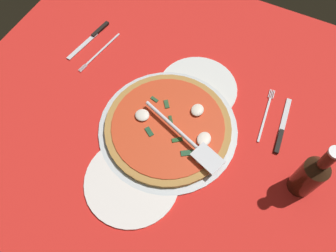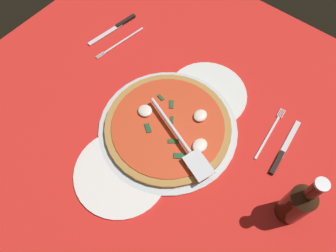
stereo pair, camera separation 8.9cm
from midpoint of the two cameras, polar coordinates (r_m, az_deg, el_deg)
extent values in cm
cube|color=red|center=(93.68, 1.12, 1.73)|extent=(115.89, 115.89, 0.80)
cylinder|color=silver|center=(90.56, 2.81, -0.71)|extent=(38.32, 38.32, 1.00)
cylinder|color=silver|center=(97.56, 9.37, 5.21)|extent=(23.34, 23.34, 1.00)
cylinder|color=white|center=(85.55, -5.19, -8.38)|extent=(24.34, 24.34, 1.00)
cylinder|color=#B17F3E|center=(89.53, 2.84, -0.37)|extent=(34.62, 34.62, 1.33)
cylinder|color=red|center=(88.82, 2.86, -0.12)|extent=(30.89, 30.89, 0.30)
ellipsoid|color=silver|center=(90.16, -1.20, 2.42)|extent=(3.78, 3.96, 1.12)
ellipsoid|color=#F0E4D0|center=(90.23, 8.46, 1.55)|extent=(4.05, 3.45, 1.31)
ellipsoid|color=white|center=(86.10, 8.52, -3.65)|extent=(4.38, 3.61, 1.20)
ellipsoid|color=#EFE6CE|center=(83.76, 7.33, -6.80)|extent=(3.47, 2.91, 1.33)
cube|color=#1F5023|center=(86.38, 3.90, -2.93)|extent=(2.65, 2.89, 0.30)
cube|color=#1C4B2D|center=(87.95, -0.61, -0.62)|extent=(2.65, 3.12, 0.30)
cube|color=#234D2B|center=(92.99, 1.48, 4.74)|extent=(1.42, 2.44, 0.30)
cube|color=#224723|center=(89.29, 3.52, 0.77)|extent=(2.37, 2.13, 0.30)
cube|color=#1F4A2B|center=(84.78, 5.19, -5.50)|extent=(3.18, 3.74, 0.30)
cube|color=#294D2A|center=(91.88, 3.38, 3.55)|extent=(2.85, 2.58, 0.30)
cube|color=silver|center=(82.95, 8.42, -7.01)|extent=(7.31, 8.94, 0.30)
cylinder|color=silver|center=(86.67, 3.32, -0.02)|extent=(7.19, 18.18, 1.00)
cube|color=white|center=(111.65, -6.33, 15.14)|extent=(19.09, 16.25, 0.60)
cube|color=silver|center=(109.57, -5.30, 14.45)|extent=(15.80, 3.09, 0.25)
cube|color=silver|center=(106.50, -9.45, 11.95)|extent=(3.00, 0.69, 0.25)
cube|color=silver|center=(106.24, -9.30, 11.82)|extent=(3.00, 0.69, 0.25)
cube|color=silver|center=(105.99, -9.15, 11.69)|extent=(3.00, 0.69, 0.25)
cube|color=black|center=(115.25, -5.08, 17.61)|extent=(7.69, 2.38, 0.80)
cube|color=silver|center=(112.12, -8.54, 15.35)|extent=(13.35, 3.47, 0.25)
cube|color=silver|center=(94.92, 20.81, -2.98)|extent=(21.53, 13.53, 0.60)
cube|color=silver|center=(94.39, 19.51, -2.11)|extent=(15.14, 2.09, 0.25)
cube|color=silver|center=(99.55, 21.84, 1.66)|extent=(3.01, 0.51, 0.25)
cube|color=silver|center=(99.53, 21.62, 1.78)|extent=(3.01, 0.51, 0.25)
cube|color=silver|center=(99.50, 21.40, 1.90)|extent=(3.01, 0.51, 0.25)
cube|color=silver|center=(99.48, 21.17, 2.03)|extent=(3.01, 0.51, 0.25)
cube|color=black|center=(91.76, 21.11, -6.20)|extent=(7.44, 1.92, 0.80)
cube|color=silver|center=(96.29, 22.86, -2.35)|extent=(12.95, 2.66, 0.25)
cylinder|color=#341E11|center=(83.73, 24.16, -12.80)|extent=(6.07, 6.07, 12.40)
cone|color=#341E11|center=(77.10, 26.22, -11.18)|extent=(6.07, 6.07, 2.69)
cylinder|color=#341E11|center=(73.44, 27.53, -10.12)|extent=(2.57, 2.57, 5.84)
cylinder|color=#B7B7BC|center=(70.72, 28.60, -9.25)|extent=(2.96, 2.96, 0.60)
camera|label=1|loc=(0.04, -87.13, 5.28)|focal=35.07mm
camera|label=2|loc=(0.04, 92.87, -5.28)|focal=35.07mm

